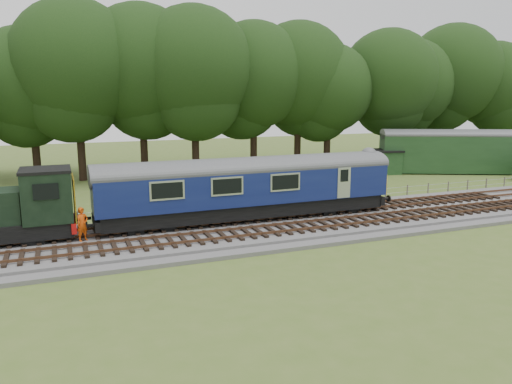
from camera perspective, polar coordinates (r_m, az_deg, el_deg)
name	(u,v)px	position (r m, az deg, el deg)	size (l,w,h in m)	color
ground	(292,227)	(30.19, 4.15, -3.96)	(120.00, 120.00, 0.00)	#4A6324
ballast	(292,224)	(30.14, 4.15, -3.64)	(70.00, 7.00, 0.35)	#4C4C4F
track_north	(282,215)	(31.31, 3.04, -2.61)	(67.20, 2.40, 0.21)	black
track_south	(304,226)	(28.70, 5.55, -3.93)	(67.20, 2.40, 0.21)	black
fence	(263,211)	(34.16, 0.86, -2.14)	(64.00, 0.12, 1.00)	#6B6054
tree_line	(197,173)	(50.48, -6.78, 2.11)	(70.00, 8.00, 18.00)	black
dmu_railcar	(248,183)	(29.99, -0.88, 1.07)	(18.05, 2.86, 3.88)	black
worker	(83,224)	(27.34, -19.21, -3.49)	(0.65, 0.43, 1.78)	#E94D0C
parked_coach	(466,149)	(54.43, 22.92, 4.53)	(16.50, 9.72, 4.30)	#1A3B1B
shed	(384,161)	(51.79, 14.46, 3.42)	(3.46, 3.46, 2.38)	#1A3B1B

